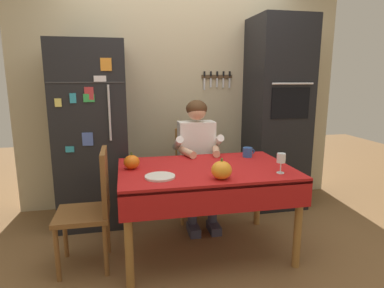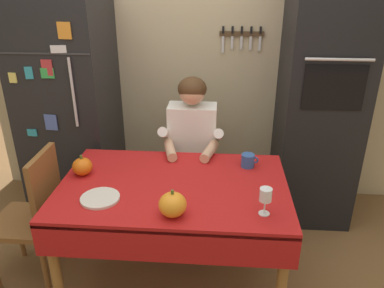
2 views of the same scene
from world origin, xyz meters
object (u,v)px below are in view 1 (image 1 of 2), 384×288
chair_behind_person (194,168)px  seated_person (198,152)px  coffee_mug (248,152)px  pumpkin_medium (222,170)px  dining_table (206,178)px  wall_oven (276,114)px  serving_tray (160,177)px  refrigerator (93,134)px  pumpkin_large (132,162)px  wine_glass (281,159)px  chair_left_side (93,204)px

chair_behind_person → seated_person: size_ratio=0.75×
coffee_mug → pumpkin_medium: bearing=-126.0°
dining_table → pumpkin_medium: pumpkin_medium is taller
wall_oven → seated_person: 1.08m
serving_tray → coffee_mug: bearing=28.6°
refrigerator → pumpkin_large: (0.36, -0.79, -0.10)m
refrigerator → wine_glass: refrigerator is taller
refrigerator → coffee_mug: 1.54m
pumpkin_medium → serving_tray: (-0.43, 0.12, -0.06)m
chair_left_side → wine_glass: (1.43, -0.24, 0.34)m
serving_tray → wine_glass: bearing=-4.5°
serving_tray → chair_behind_person: bearing=64.6°
refrigerator → chair_behind_person: (1.02, -0.09, -0.39)m
refrigerator → seated_person: bearing=-15.3°
chair_behind_person → wine_glass: 1.19m
wall_oven → serving_tray: bearing=-142.6°
wall_oven → chair_left_side: bearing=-154.3°
coffee_mug → chair_left_side: bearing=-167.5°
chair_left_side → pumpkin_medium: chair_left_side is taller
wall_oven → coffee_mug: wall_oven is taller
coffee_mug → wine_glass: bearing=-84.1°
chair_behind_person → pumpkin_large: size_ratio=6.85×
seated_person → chair_left_side: (-0.97, -0.62, -0.23)m
pumpkin_large → chair_behind_person: bearing=46.5°
chair_behind_person → pumpkin_medium: 1.14m
wine_glass → serving_tray: size_ratio=0.70×
dining_table → wine_glass: wine_glass is taller
coffee_mug → pumpkin_medium: pumpkin_medium is taller
pumpkin_medium → seated_person: bearing=88.1°
serving_tray → seated_person: bearing=59.5°
refrigerator → wall_oven: 2.01m
pumpkin_medium → wall_oven: bearing=50.5°
chair_left_side → serving_tray: 0.58m
wall_oven → seated_person: size_ratio=1.69×
chair_behind_person → wine_glass: size_ratio=5.93×
serving_tray → refrigerator: bearing=117.5°
refrigerator → serving_tray: refrigerator is taller
pumpkin_large → serving_tray: (0.20, -0.28, -0.05)m
chair_left_side → pumpkin_large: bearing=20.2°
wine_glass → chair_behind_person: bearing=113.5°
chair_left_side → pumpkin_medium: size_ratio=5.98×
chair_behind_person → seated_person: bearing=-90.0°
wall_oven → wine_glass: wall_oven is taller
seated_person → chair_left_side: size_ratio=1.34×
coffee_mug → dining_table: bearing=-148.4°
dining_table → wine_glass: 0.62m
wall_oven → chair_behind_person: 1.13m
chair_left_side → chair_behind_person: bearing=39.9°
wall_oven → pumpkin_medium: wall_oven is taller
chair_left_side → serving_tray: bearing=-18.3°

